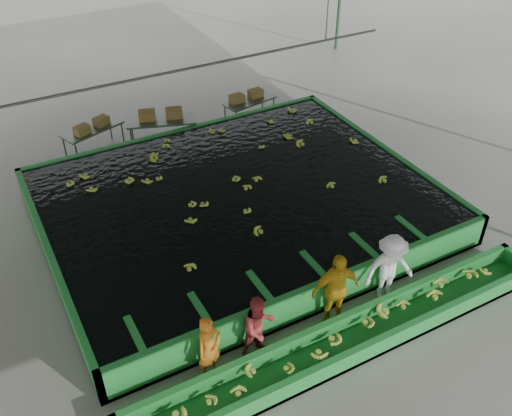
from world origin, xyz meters
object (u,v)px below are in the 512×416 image
worker_c (336,290)px  box_stack_left (92,129)px  packing_table_mid (163,133)px  box_stack_mid (161,118)px  worker_b (259,327)px  packing_table_left (94,140)px  flotation_tank (238,205)px  packing_table_right (250,111)px  worker_d (390,269)px  box_stack_right (246,99)px  worker_a (209,348)px  sorting_trough (350,339)px

worker_c → box_stack_left: worker_c is taller
packing_table_mid → box_stack_mid: bearing=71.1°
worker_b → packing_table_left: (-0.68, 9.66, -0.33)m
flotation_tank → packing_table_left: flotation_tank is taller
flotation_tank → packing_table_right: flotation_tank is taller
worker_d → packing_table_left: 10.46m
worker_b → packing_table_right: worker_b is taller
worker_c → packing_table_right: worker_c is taller
flotation_tank → box_stack_right: box_stack_right is taller
packing_table_mid → packing_table_right: (3.28, 0.15, -0.08)m
packing_table_left → packing_table_right: size_ratio=1.05×
packing_table_left → packing_table_right: (5.35, -0.53, -0.02)m
worker_a → packing_table_mid: 9.32m
worker_c → box_stack_mid: bearing=102.7°
worker_b → packing_table_left: bearing=89.4°
worker_c → box_stack_right: 9.62m
worker_c → worker_b: bearing=-170.1°
worker_a → box_stack_right: bearing=42.5°
packing_table_mid → box_stack_mid: size_ratio=1.58×
worker_c → box_stack_right: size_ratio=1.50×
packing_table_right → box_stack_right: box_stack_right is taller
worker_a → worker_d: 4.41m
worker_d → box_stack_right: worker_d is taller
flotation_tank → packing_table_mid: packing_table_mid is taller
packing_table_left → worker_a: bearing=-92.5°
box_stack_mid → flotation_tank: bearing=-86.0°
sorting_trough → box_stack_mid: bearing=91.9°
box_stack_left → worker_d: bearing=-67.3°
flotation_tank → worker_d: bearing=-69.9°
box_stack_left → packing_table_mid: bearing=-16.3°
worker_c → packing_table_right: size_ratio=1.02×
box_stack_left → box_stack_mid: (2.09, -0.55, 0.11)m
worker_d → box_stack_right: size_ratio=1.43×
flotation_tank → packing_table_right: bearing=58.7°
sorting_trough → packing_table_mid: (-0.35, 9.78, 0.25)m
packing_table_left → box_stack_mid: bearing=-16.8°
worker_a → box_stack_left: (0.41, 9.58, 0.12)m
worker_c → worker_d: 1.46m
worker_b → box_stack_mid: bearing=76.6°
packing_table_mid → box_stack_mid: box_stack_mid is taller
flotation_tank → worker_a: 5.16m
worker_d → packing_table_right: bearing=95.2°
packing_table_right → worker_c: bearing=-107.1°
worker_c → box_stack_mid: worker_c is taller
box_stack_right → flotation_tank: bearing=-120.2°
packing_table_left → worker_b: bearing=-86.0°
flotation_tank → box_stack_right: size_ratio=8.03×
packing_table_right → box_stack_mid: bearing=-178.3°
packing_table_left → box_stack_mid: (2.08, -0.63, 0.55)m
sorting_trough → worker_c: bearing=81.6°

